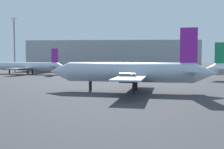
# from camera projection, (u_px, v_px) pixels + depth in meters

# --- Properties ---
(airplane_on_taxiway) EXTENTS (30.62, 24.33, 11.37)m
(airplane_on_taxiway) POSITION_uv_depth(u_px,v_px,m) (130.00, 72.00, 50.48)
(airplane_on_taxiway) COLOR #B2BCCC
(airplane_on_taxiway) RESTS_ON ground_plane
(airplane_far_left) EXTENTS (30.78, 22.39, 9.31)m
(airplane_far_left) POSITION_uv_depth(u_px,v_px,m) (28.00, 66.00, 103.32)
(airplane_far_left) COLOR silver
(airplane_far_left) RESTS_ON ground_plane
(light_mast_left) EXTENTS (2.40, 0.50, 22.17)m
(light_mast_left) POSITION_uv_depth(u_px,v_px,m) (14.00, 42.00, 112.93)
(light_mast_left) COLOR slate
(light_mast_left) RESTS_ON ground_plane
(terminal_building) EXTENTS (80.01, 23.50, 13.97)m
(terminal_building) POSITION_uv_depth(u_px,v_px,m) (113.00, 56.00, 138.68)
(terminal_building) COLOR #999EA3
(terminal_building) RESTS_ON ground_plane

